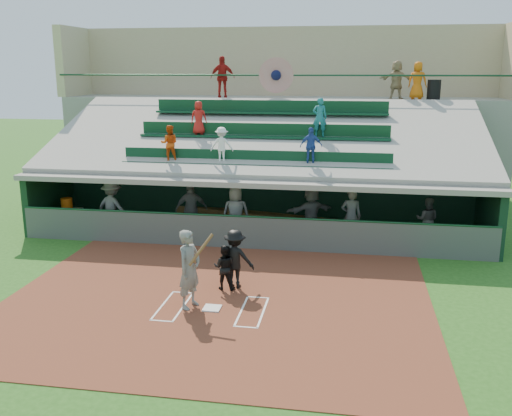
% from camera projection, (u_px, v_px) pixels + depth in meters
% --- Properties ---
extents(ground, '(100.00, 100.00, 0.00)m').
position_uv_depth(ground, '(212.00, 309.00, 14.33)').
color(ground, '#235518').
rests_on(ground, ground).
extents(dirt_slab, '(11.00, 9.00, 0.02)m').
position_uv_depth(dirt_slab, '(217.00, 301.00, 14.80)').
color(dirt_slab, brown).
rests_on(dirt_slab, ground).
extents(home_plate, '(0.43, 0.43, 0.03)m').
position_uv_depth(home_plate, '(212.00, 308.00, 14.32)').
color(home_plate, silver).
rests_on(home_plate, dirt_slab).
extents(batters_box_chalk, '(2.65, 1.85, 0.01)m').
position_uv_depth(batters_box_chalk, '(212.00, 308.00, 14.32)').
color(batters_box_chalk, white).
rests_on(batters_box_chalk, dirt_slab).
extents(dugout_floor, '(16.00, 3.50, 0.04)m').
position_uv_depth(dugout_floor, '(256.00, 234.00, 20.79)').
color(dugout_floor, gray).
rests_on(dugout_floor, ground).
extents(concourse_slab, '(20.00, 3.00, 4.60)m').
position_uv_depth(concourse_slab, '(280.00, 147.00, 26.71)').
color(concourse_slab, gray).
rests_on(concourse_slab, ground).
extents(grandstand, '(20.40, 10.40, 7.80)m').
position_uv_depth(grandstand, '(271.00, 157.00, 23.86)').
color(grandstand, '#505550').
rests_on(grandstand, ground).
extents(batter_at_plate, '(0.99, 0.86, 2.01)m').
position_uv_depth(batter_at_plate, '(189.00, 269.00, 14.20)').
color(batter_at_plate, '#5F625D').
rests_on(batter_at_plate, dirt_slab).
extents(catcher, '(0.61, 0.48, 1.25)m').
position_uv_depth(catcher, '(224.00, 267.00, 15.46)').
color(catcher, black).
rests_on(catcher, dirt_slab).
extents(home_umpire, '(1.07, 0.64, 1.63)m').
position_uv_depth(home_umpire, '(235.00, 259.00, 15.57)').
color(home_umpire, black).
rests_on(home_umpire, dirt_slab).
extents(dugout_bench, '(16.45, 4.41, 0.50)m').
position_uv_depth(dugout_bench, '(253.00, 218.00, 21.84)').
color(dugout_bench, olive).
rests_on(dugout_bench, dugout_floor).
extents(white_table, '(0.84, 0.64, 0.71)m').
position_uv_depth(white_table, '(70.00, 218.00, 21.51)').
color(white_table, white).
rests_on(white_table, dugout_floor).
extents(water_cooler, '(0.42, 0.42, 0.42)m').
position_uv_depth(water_cooler, '(67.00, 204.00, 21.34)').
color(water_cooler, orange).
rests_on(water_cooler, white_table).
extents(dugout_player_a, '(1.39, 0.99, 1.95)m').
position_uv_depth(dugout_player_a, '(112.00, 207.00, 20.56)').
color(dugout_player_a, '#5D605A').
rests_on(dugout_player_a, dugout_floor).
extents(dugout_player_b, '(1.22, 0.83, 1.93)m').
position_uv_depth(dugout_player_b, '(191.00, 209.00, 20.32)').
color(dugout_player_b, '#535550').
rests_on(dugout_player_b, dugout_floor).
extents(dugout_player_c, '(1.04, 0.77, 1.93)m').
position_uv_depth(dugout_player_c, '(236.00, 213.00, 19.76)').
color(dugout_player_c, '#61635E').
rests_on(dugout_player_c, dugout_floor).
extents(dugout_player_d, '(1.77, 1.33, 1.86)m').
position_uv_depth(dugout_player_d, '(311.00, 212.00, 20.01)').
color(dugout_player_d, '#62645F').
rests_on(dugout_player_d, dugout_floor).
extents(dugout_player_e, '(0.69, 0.46, 1.89)m').
position_uv_depth(dugout_player_e, '(351.00, 216.00, 19.44)').
color(dugout_player_e, '#555853').
rests_on(dugout_player_e, dugout_floor).
extents(dugout_player_f, '(0.86, 0.73, 1.54)m').
position_uv_depth(dugout_player_f, '(427.00, 220.00, 19.67)').
color(dugout_player_f, '#51534F').
rests_on(dugout_player_f, dugout_floor).
extents(trash_bin, '(0.55, 0.55, 0.83)m').
position_uv_depth(trash_bin, '(434.00, 90.00, 23.88)').
color(trash_bin, black).
rests_on(trash_bin, concourse_slab).
extents(concourse_staff_a, '(1.13, 0.62, 1.82)m').
position_uv_depth(concourse_staff_a, '(223.00, 77.00, 25.12)').
color(concourse_staff_a, '#A41612').
rests_on(concourse_staff_a, concourse_slab).
extents(concourse_staff_b, '(0.87, 0.68, 1.57)m').
position_uv_depth(concourse_staff_b, '(417.00, 81.00, 23.93)').
color(concourse_staff_b, '#D0600C').
rests_on(concourse_staff_b, concourse_slab).
extents(concourse_staff_c, '(1.57, 0.74, 1.62)m').
position_uv_depth(concourse_staff_c, '(397.00, 80.00, 24.49)').
color(concourse_staff_c, tan).
rests_on(concourse_staff_c, concourse_slab).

